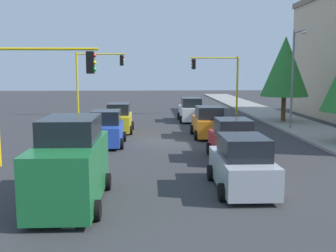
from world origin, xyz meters
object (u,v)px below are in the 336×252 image
(traffic_signal_far_right, at_px, (96,71))
(car_red, at_px, (232,141))
(car_silver, at_px, (242,165))
(car_yellow, at_px, (119,119))
(car_white, at_px, (191,111))
(street_lamp_curbside, at_px, (295,69))
(car_orange, at_px, (209,123))
(car_blue, at_px, (106,130))
(traffic_signal_near_right, at_px, (38,81))
(traffic_signal_far_left, at_px, (218,74))
(tree_roadside_mid, at_px, (285,67))
(delivery_van_green, at_px, (71,164))

(traffic_signal_far_right, distance_m, car_red, 21.32)
(traffic_signal_far_right, relative_size, car_silver, 1.44)
(car_yellow, bearing_deg, car_white, 135.41)
(street_lamp_curbside, xyz_separation_m, car_orange, (2.20, -6.24, -3.45))
(car_red, relative_size, car_blue, 0.94)
(traffic_signal_far_right, bearing_deg, traffic_signal_near_right, 0.25)
(traffic_signal_far_left, height_order, street_lamp_curbside, street_lamp_curbside)
(traffic_signal_far_left, distance_m, car_silver, 24.44)
(car_orange, xyz_separation_m, car_silver, (11.45, -0.47, 0.00))
(traffic_signal_near_right, height_order, tree_roadside_mid, tree_roadside_mid)
(traffic_signal_near_right, height_order, car_yellow, traffic_signal_near_right)
(car_orange, bearing_deg, tree_roadside_mid, 133.12)
(car_blue, bearing_deg, car_white, 150.72)
(car_white, bearing_deg, car_blue, -29.28)
(traffic_signal_far_left, relative_size, car_white, 1.33)
(delivery_van_green, distance_m, car_yellow, 15.04)
(tree_roadside_mid, distance_m, car_white, 8.32)
(traffic_signal_far_left, height_order, car_silver, traffic_signal_far_left)
(traffic_signal_far_right, xyz_separation_m, car_blue, (15.12, 2.46, -3.24))
(traffic_signal_near_right, distance_m, delivery_van_green, 6.27)
(traffic_signal_far_right, xyz_separation_m, car_white, (4.57, 8.37, -3.24))
(car_white, distance_m, car_silver, 19.47)
(traffic_signal_far_right, bearing_deg, street_lamp_curbside, 55.16)
(car_yellow, distance_m, car_silver, 14.84)
(tree_roadside_mid, height_order, car_white, tree_roadside_mid)
(traffic_signal_far_left, height_order, car_red, traffic_signal_far_left)
(car_red, bearing_deg, traffic_signal_far_right, -155.10)
(traffic_signal_near_right, xyz_separation_m, car_silver, (4.04, 8.13, -2.88))
(car_blue, bearing_deg, street_lamp_curbside, 110.79)
(delivery_van_green, bearing_deg, car_silver, 101.83)
(traffic_signal_far_right, height_order, car_yellow, traffic_signal_far_right)
(car_red, height_order, car_yellow, same)
(car_orange, bearing_deg, traffic_signal_far_left, 167.85)
(traffic_signal_near_right, bearing_deg, car_red, 95.74)
(car_yellow, height_order, car_blue, same)
(traffic_signal_near_right, distance_m, street_lamp_curbside, 17.69)
(car_yellow, distance_m, car_orange, 6.34)
(delivery_van_green, xyz_separation_m, car_red, (-6.14, 6.46, -0.39))
(car_yellow, bearing_deg, car_silver, 21.40)
(street_lamp_curbside, relative_size, car_red, 1.94)
(street_lamp_curbside, distance_m, car_silver, 15.59)
(tree_roadside_mid, bearing_deg, car_orange, -46.88)
(car_yellow, bearing_deg, traffic_signal_near_right, -15.53)
(street_lamp_curbside, xyz_separation_m, car_blue, (4.73, -12.47, -3.45))
(delivery_van_green, bearing_deg, car_orange, 153.66)
(delivery_van_green, relative_size, car_white, 1.16)
(traffic_signal_far_left, bearing_deg, traffic_signal_near_right, -29.49)
(street_lamp_curbside, relative_size, car_blue, 1.83)
(traffic_signal_far_right, relative_size, car_yellow, 1.53)
(traffic_signal_far_right, distance_m, car_white, 10.07)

